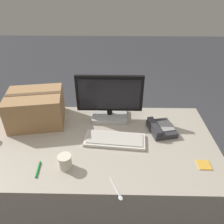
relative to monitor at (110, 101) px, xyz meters
The scene contains 10 objects.
ground_plane 0.94m from the monitor, 116.34° to the right, with size 12.00×12.00×0.00m, color #38383D.
office_desk 0.61m from the monitor, 116.34° to the right, with size 1.80×0.90×0.72m.
monitor is the anchor object (origin of this frame).
keyboard 0.34m from the monitor, 81.39° to the right, with size 0.44×0.21×0.03m.
desk_phone 0.45m from the monitor, 24.20° to the right, with size 0.22×0.25×0.07m.
paper_cup_right 0.62m from the monitor, 114.65° to the right, with size 0.08×0.08×0.09m.
spoon 0.74m from the monitor, 84.92° to the right, with size 0.08×0.15×0.00m.
cardboard_box 0.58m from the monitor, behind, with size 0.46×0.40×0.25m.
pen_marker 0.73m from the monitor, 125.91° to the right, with size 0.02×0.12×0.01m.
sticky_note_pad 0.81m from the monitor, 40.58° to the right, with size 0.08×0.08×0.01m.
Camera 1 is at (0.19, -1.20, 1.73)m, focal length 35.00 mm.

